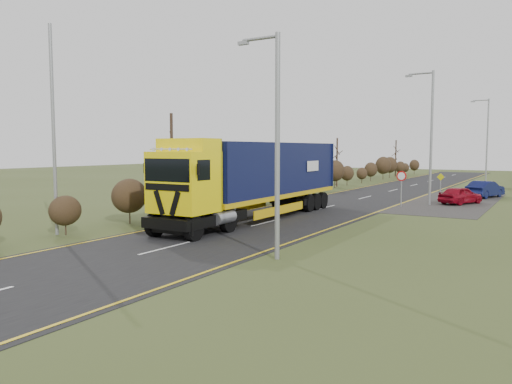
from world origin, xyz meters
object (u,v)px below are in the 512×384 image
at_px(streetlight_near, 275,137).
at_px(speed_sign, 401,182).
at_px(car_red_hatchback, 460,195).
at_px(lorry, 258,175).
at_px(car_blue_sedan, 485,189).

bearing_deg(streetlight_near, speed_sign, 91.24).
relative_size(car_red_hatchback, speed_sign, 1.51).
bearing_deg(lorry, car_red_hatchback, 57.83).
distance_m(car_red_hatchback, car_blue_sedan, 6.13).
xyz_separation_m(car_red_hatchback, car_blue_sedan, (0.93, 6.06, 0.04)).
bearing_deg(car_blue_sedan, lorry, 83.19).
xyz_separation_m(lorry, streetlight_near, (5.72, -8.35, 1.87)).
relative_size(lorry, speed_sign, 6.48).
distance_m(lorry, car_red_hatchback, 16.46).
bearing_deg(car_red_hatchback, car_blue_sedan, -74.44).
distance_m(car_blue_sedan, speed_sign, 10.89).
bearing_deg(lorry, speed_sign, 61.03).
bearing_deg(car_red_hatchback, speed_sign, 75.96).
xyz_separation_m(car_blue_sedan, streetlight_near, (-3.69, -28.40, 3.70)).
bearing_deg(car_red_hatchback, streetlight_near, 107.28).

